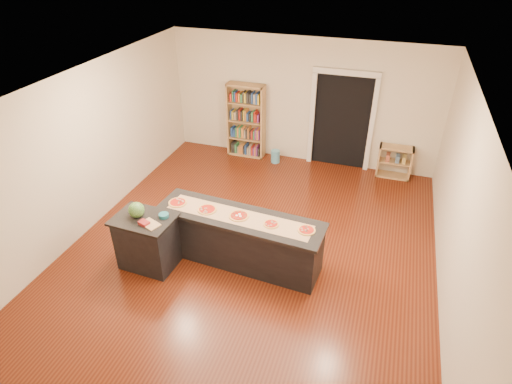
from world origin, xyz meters
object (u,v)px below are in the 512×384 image
(kitchen_island, at_px, (240,239))
(bookshelf, at_px, (246,121))
(side_counter, at_px, (147,241))
(waste_bin, at_px, (275,156))
(low_shelf, at_px, (394,162))
(watermelon, at_px, (136,210))

(kitchen_island, distance_m, bookshelf, 3.88)
(side_counter, bearing_deg, kitchen_island, 24.42)
(kitchen_island, distance_m, waste_bin, 3.55)
(kitchen_island, height_order, low_shelf, kitchen_island)
(low_shelf, relative_size, waste_bin, 2.39)
(kitchen_island, xyz_separation_m, bookshelf, (-1.17, 3.68, 0.42))
(kitchen_island, distance_m, side_counter, 1.46)
(kitchen_island, xyz_separation_m, waste_bin, (-0.40, 3.52, -0.30))
(kitchen_island, height_order, watermelon, watermelon)
(waste_bin, bearing_deg, watermelon, -104.74)
(side_counter, height_order, bookshelf, bookshelf)
(bookshelf, relative_size, low_shelf, 2.43)
(bookshelf, relative_size, watermelon, 7.08)
(side_counter, xyz_separation_m, watermelon, (-0.10, 0.01, 0.57))
(waste_bin, height_order, watermelon, watermelon)
(bookshelf, distance_m, waste_bin, 1.06)
(low_shelf, bearing_deg, bookshelf, -179.98)
(side_counter, distance_m, watermelon, 0.58)
(bookshelf, distance_m, low_shelf, 3.44)
(bookshelf, bearing_deg, side_counter, -92.59)
(low_shelf, bearing_deg, side_counter, -130.45)
(kitchen_island, bearing_deg, bookshelf, 111.86)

